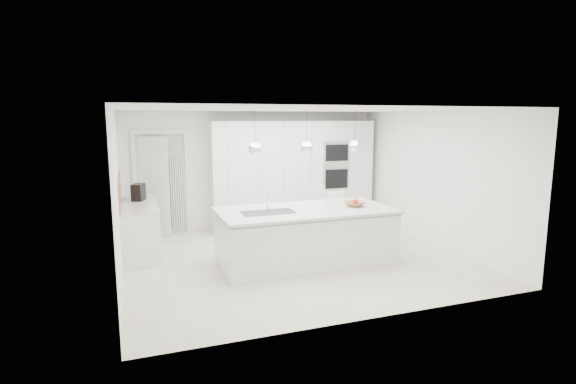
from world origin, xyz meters
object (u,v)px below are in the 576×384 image
object	(u,v)px
bar_stool_left	(320,216)
bar_stool_right	(338,218)
island_base	(306,238)
espresso_machine	(138,192)
fruit_bowl	(355,204)

from	to	relation	value
bar_stool_left	bar_stool_right	xyz separation A→B (m)	(0.32, -0.09, -0.05)
island_base	espresso_machine	distance (m)	3.15
espresso_machine	bar_stool_left	world-z (taller)	espresso_machine
espresso_machine	bar_stool_left	size ratio (longest dim) A/B	0.28
fruit_bowl	bar_stool_right	xyz separation A→B (m)	(0.14, 0.92, -0.45)
bar_stool_left	island_base	bearing A→B (deg)	-145.97
fruit_bowl	bar_stool_left	xyz separation A→B (m)	(-0.18, 1.01, -0.40)
bar_stool_left	fruit_bowl	bearing A→B (deg)	-100.82
island_base	espresso_machine	bearing A→B (deg)	144.88
espresso_machine	bar_stool_right	distance (m)	3.69
island_base	bar_stool_right	size ratio (longest dim) A/B	2.85
island_base	fruit_bowl	bearing A→B (deg)	-2.20
island_base	bar_stool_right	bearing A→B (deg)	41.26
fruit_bowl	bar_stool_right	world-z (taller)	bar_stool_right
fruit_bowl	espresso_machine	xyz separation A→B (m)	(-3.40, 1.81, 0.11)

